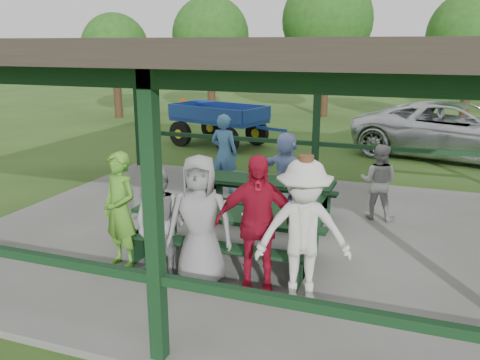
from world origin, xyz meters
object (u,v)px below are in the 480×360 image
at_px(contestant_white_fedora, 303,233).
at_px(spectator_lblue, 286,170).
at_px(picnic_table_far, 263,193).
at_px(contestant_green, 120,210).
at_px(spectator_blue, 224,153).
at_px(spectator_grey, 379,182).
at_px(farm_trailer, 219,124).
at_px(pickup_truck, 459,131).
at_px(contestant_grey_left, 160,224).
at_px(picnic_table_near, 227,229).
at_px(contestant_grey_mid, 200,222).
at_px(contestant_red, 256,224).

distance_m(contestant_white_fedora, spectator_lblue, 3.92).
distance_m(picnic_table_far, contestant_green, 3.08).
height_order(spectator_lblue, spectator_blue, spectator_blue).
xyz_separation_m(contestant_white_fedora, spectator_blue, (-2.78, 4.27, -0.06)).
bearing_deg(contestant_white_fedora, spectator_grey, 61.28).
relative_size(contestant_white_fedora, farm_trailer, 0.45).
bearing_deg(pickup_truck, contestant_white_fedora, -178.92).
bearing_deg(spectator_blue, spectator_lblue, 166.83).
height_order(spectator_grey, farm_trailer, spectator_grey).
xyz_separation_m(picnic_table_far, farm_trailer, (-3.67, 6.67, 0.15)).
bearing_deg(contestant_white_fedora, picnic_table_far, 96.84).
bearing_deg(contestant_grey_left, pickup_truck, 68.32).
distance_m(contestant_white_fedora, spectator_blue, 5.10).
distance_m(picnic_table_near, picnic_table_far, 2.00).
relative_size(contestant_green, contestant_white_fedora, 0.90).
relative_size(picnic_table_near, contestant_green, 1.66).
relative_size(contestant_white_fedora, spectator_grey, 1.35).
xyz_separation_m(contestant_grey_left, contestant_grey_mid, (0.61, -0.00, 0.11)).
bearing_deg(contestant_red, spectator_blue, 100.53).
xyz_separation_m(contestant_grey_mid, contestant_white_fedora, (1.41, 0.01, 0.03)).
height_order(picnic_table_far, contestant_green, contestant_green).
distance_m(picnic_table_near, contestant_red, 1.16).
bearing_deg(farm_trailer, contestant_grey_left, -55.92).
relative_size(contestant_green, contestant_grey_left, 1.08).
bearing_deg(contestant_grey_mid, pickup_truck, 57.77).
height_order(contestant_white_fedora, farm_trailer, contestant_white_fedora).
bearing_deg(picnic_table_far, contestant_grey_left, -100.86).
xyz_separation_m(picnic_table_near, spectator_blue, (-1.40, 3.36, 0.39)).
xyz_separation_m(contestant_white_fedora, spectator_grey, (0.57, 3.61, -0.22)).
distance_m(contestant_grey_mid, contestant_red, 0.76).
bearing_deg(picnic_table_far, spectator_lblue, 74.54).
relative_size(contestant_grey_mid, contestant_red, 0.98).
distance_m(picnic_table_near, farm_trailer, 9.44).
distance_m(picnic_table_far, contestant_grey_left, 2.98).
bearing_deg(picnic_table_near, contestant_grey_left, -124.44).
distance_m(contestant_white_fedora, farm_trailer, 10.86).
bearing_deg(picnic_table_near, contestant_red, -47.09).
xyz_separation_m(contestant_grey_left, contestant_white_fedora, (2.01, 0.01, 0.14)).
xyz_separation_m(contestant_grey_left, contestant_red, (1.36, 0.13, 0.13)).
xyz_separation_m(contestant_grey_mid, pickup_truck, (3.62, 10.15, -0.18)).
distance_m(contestant_green, pickup_truck, 11.17).
height_order(picnic_table_far, spectator_grey, spectator_grey).
relative_size(spectator_lblue, farm_trailer, 0.36).
height_order(contestant_grey_mid, spectator_blue, contestant_grey_mid).
bearing_deg(spectator_lblue, pickup_truck, -94.11).
bearing_deg(picnic_table_far, picnic_table_near, -88.08).
height_order(contestant_white_fedora, pickup_truck, contestant_white_fedora).
bearing_deg(spectator_blue, contestant_grey_left, 106.46).
distance_m(spectator_lblue, farm_trailer, 7.03).
distance_m(spectator_grey, farm_trailer, 8.24).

